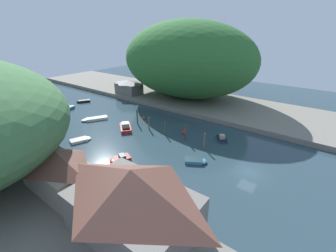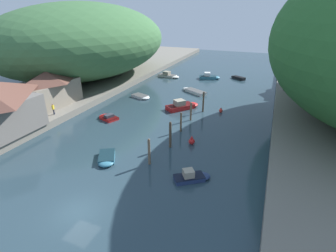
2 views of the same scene
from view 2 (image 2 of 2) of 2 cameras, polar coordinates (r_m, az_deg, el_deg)
name	(u,v)px [view 2 (image 2 of 2)]	position (r m, az deg, el deg)	size (l,w,h in m)	color
water_surface	(187,103)	(48.02, 4.25, 5.00)	(130.00, 130.00, 0.00)	#283D47
left_bank	(74,86)	(60.44, -19.84, 8.25)	(22.00, 120.00, 1.08)	slate
hillside_left	(84,40)	(64.53, -17.81, 17.31)	(32.52, 45.53, 16.10)	#3D6B3D
boathouse_shed	(49,88)	(46.95, -24.51, 7.55)	(5.52, 10.32, 5.69)	gray
right_bank_cottage	(299,77)	(59.59, 26.54, 9.58)	(5.57, 8.37, 4.12)	slate
boat_moored_right	(107,159)	(30.72, -13.22, -6.94)	(3.27, 3.92, 0.57)	teal
boat_navy_launch	(183,106)	(45.23, 3.28, 4.45)	(5.37, 5.96, 1.63)	red
boat_far_right_bank	(193,91)	(54.37, 5.48, 7.61)	(6.07, 4.54, 0.57)	white
boat_far_upstream	(108,117)	(42.06, -12.97, 1.91)	(3.85, 3.07, 0.81)	red
boat_yellow_tender	(169,75)	(66.45, 0.22, 10.95)	(5.75, 2.99, 1.35)	silver
boat_open_rowboat	(142,97)	(50.92, -5.77, 6.38)	(4.24, 3.08, 0.49)	white
boat_small_dinghy	(210,77)	(65.51, 9.06, 10.52)	(5.32, 3.28, 1.54)	teal
boat_mid_channel	(237,78)	(66.76, 14.87, 10.13)	(3.93, 3.04, 0.64)	black
boat_white_cruiser	(192,177)	(27.00, 5.34, -10.92)	(3.87, 3.32, 1.22)	navy
mooring_post_nearest	(149,152)	(28.76, -4.13, -5.57)	(0.29, 0.29, 3.16)	brown
mooring_post_second	(170,135)	(32.04, 0.49, -1.87)	(0.32, 0.32, 3.47)	#4C3D2D
mooring_post_middle	(181,122)	(36.34, 2.83, 0.89)	(0.26, 0.26, 2.85)	brown
mooring_post_fourth	(191,111)	(40.15, 5.00, 3.20)	(0.30, 0.30, 2.88)	brown
mooring_post_farthest	(203,102)	(43.69, 7.70, 5.26)	(0.29, 0.29, 3.47)	#4C3D2D
channel_buoy_near	(192,141)	(33.41, 5.18, -3.26)	(0.80, 0.80, 1.20)	red
channel_buoy_far	(221,110)	(44.28, 11.43, 3.35)	(0.61, 0.61, 0.91)	red
person_on_quay	(53,108)	(43.08, -23.72, 3.53)	(0.32, 0.43, 1.69)	#282D3D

